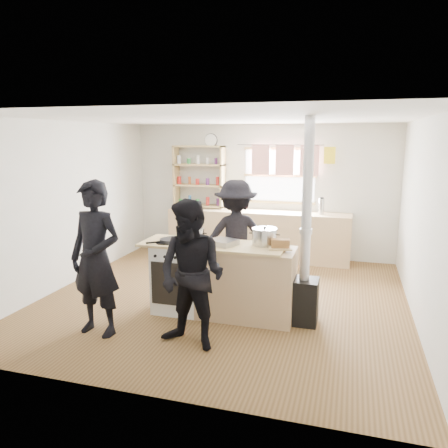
{
  "coord_description": "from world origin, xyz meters",
  "views": [
    {
      "loc": [
        1.66,
        -5.67,
        2.25
      ],
      "look_at": [
        0.02,
        -0.1,
        1.1
      ],
      "focal_mm": 35.0,
      "sensor_mm": 36.0,
      "label": 1
    }
  ],
  "objects_px": {
    "thermos": "(321,206)",
    "person_far": "(236,237)",
    "skillet_greens": "(170,240)",
    "roast_tray": "(223,242)",
    "person_near_left": "(96,259)",
    "stockpot_counter": "(265,237)",
    "flue_heater": "(304,273)",
    "bread_board": "(280,245)",
    "cooking_island": "(223,280)",
    "stockpot_stove": "(195,234)",
    "person_near_right": "(192,275)"
  },
  "relations": [
    {
      "from": "stockpot_stove",
      "to": "person_near_left",
      "type": "relative_size",
      "value": 0.13
    },
    {
      "from": "roast_tray",
      "to": "flue_heater",
      "type": "xyz_separation_m",
      "value": [
        1.02,
        0.04,
        -0.33
      ]
    },
    {
      "from": "person_near_left",
      "to": "person_far",
      "type": "bearing_deg",
      "value": 63.64
    },
    {
      "from": "stockpot_stove",
      "to": "person_near_right",
      "type": "xyz_separation_m",
      "value": [
        0.33,
        -1.04,
        -0.2
      ]
    },
    {
      "from": "stockpot_counter",
      "to": "person_far",
      "type": "xyz_separation_m",
      "value": [
        -0.56,
        0.73,
        -0.2
      ]
    },
    {
      "from": "thermos",
      "to": "stockpot_stove",
      "type": "relative_size",
      "value": 1.23
    },
    {
      "from": "stockpot_counter",
      "to": "flue_heater",
      "type": "xyz_separation_m",
      "value": [
        0.52,
        -0.11,
        -0.39
      ]
    },
    {
      "from": "roast_tray",
      "to": "person_far",
      "type": "distance_m",
      "value": 0.9
    },
    {
      "from": "bread_board",
      "to": "stockpot_stove",
      "type": "bearing_deg",
      "value": 174.51
    },
    {
      "from": "skillet_greens",
      "to": "person_near_right",
      "type": "relative_size",
      "value": 0.24
    },
    {
      "from": "stockpot_stove",
      "to": "person_far",
      "type": "distance_m",
      "value": 0.86
    },
    {
      "from": "stockpot_counter",
      "to": "thermos",
      "type": "bearing_deg",
      "value": 79.0
    },
    {
      "from": "skillet_greens",
      "to": "bread_board",
      "type": "bearing_deg",
      "value": 3.18
    },
    {
      "from": "thermos",
      "to": "bread_board",
      "type": "xyz_separation_m",
      "value": [
        -0.29,
        -2.79,
        -0.06
      ]
    },
    {
      "from": "flue_heater",
      "to": "person_far",
      "type": "bearing_deg",
      "value": 142.27
    },
    {
      "from": "roast_tray",
      "to": "person_near_left",
      "type": "distance_m",
      "value": 1.54
    },
    {
      "from": "person_near_right",
      "to": "bread_board",
      "type": "bearing_deg",
      "value": 62.29
    },
    {
      "from": "stockpot_counter",
      "to": "person_far",
      "type": "bearing_deg",
      "value": 127.8
    },
    {
      "from": "thermos",
      "to": "flue_heater",
      "type": "height_order",
      "value": "flue_heater"
    },
    {
      "from": "thermos",
      "to": "flue_heater",
      "type": "relative_size",
      "value": 0.11
    },
    {
      "from": "stockpot_stove",
      "to": "stockpot_counter",
      "type": "relative_size",
      "value": 0.73
    },
    {
      "from": "thermos",
      "to": "skillet_greens",
      "type": "distance_m",
      "value": 3.33
    },
    {
      "from": "thermos",
      "to": "person_near_left",
      "type": "xyz_separation_m",
      "value": [
        -2.25,
        -3.7,
        -0.15
      ]
    },
    {
      "from": "skillet_greens",
      "to": "stockpot_stove",
      "type": "distance_m",
      "value": 0.34
    },
    {
      "from": "thermos",
      "to": "person_far",
      "type": "distance_m",
      "value": 2.21
    },
    {
      "from": "skillet_greens",
      "to": "flue_heater",
      "type": "relative_size",
      "value": 0.15
    },
    {
      "from": "stockpot_stove",
      "to": "bread_board",
      "type": "distance_m",
      "value": 1.13
    },
    {
      "from": "cooking_island",
      "to": "person_far",
      "type": "xyz_separation_m",
      "value": [
        -0.06,
        0.86,
        0.37
      ]
    },
    {
      "from": "stockpot_stove",
      "to": "person_near_right",
      "type": "relative_size",
      "value": 0.14
    },
    {
      "from": "stockpot_stove",
      "to": "person_near_right",
      "type": "height_order",
      "value": "person_near_right"
    },
    {
      "from": "stockpot_counter",
      "to": "bread_board",
      "type": "xyz_separation_m",
      "value": [
        0.22,
        -0.15,
        -0.06
      ]
    },
    {
      "from": "cooking_island",
      "to": "person_near_left",
      "type": "height_order",
      "value": "person_near_left"
    },
    {
      "from": "stockpot_counter",
      "to": "person_near_left",
      "type": "distance_m",
      "value": 2.04
    },
    {
      "from": "stockpot_counter",
      "to": "flue_heater",
      "type": "bearing_deg",
      "value": -12.07
    },
    {
      "from": "roast_tray",
      "to": "bread_board",
      "type": "relative_size",
      "value": 1.27
    },
    {
      "from": "skillet_greens",
      "to": "stockpot_counter",
      "type": "xyz_separation_m",
      "value": [
        1.18,
        0.23,
        0.08
      ]
    },
    {
      "from": "person_near_left",
      "to": "thermos",
      "type": "bearing_deg",
      "value": 65.62
    },
    {
      "from": "thermos",
      "to": "person_far",
      "type": "xyz_separation_m",
      "value": [
        -1.08,
        -1.91,
        -0.21
      ]
    },
    {
      "from": "stockpot_stove",
      "to": "stockpot_counter",
      "type": "height_order",
      "value": "stockpot_counter"
    },
    {
      "from": "flue_heater",
      "to": "person_far",
      "type": "relative_size",
      "value": 1.5
    },
    {
      "from": "bread_board",
      "to": "person_near_right",
      "type": "relative_size",
      "value": 0.19
    },
    {
      "from": "stockpot_counter",
      "to": "bread_board",
      "type": "distance_m",
      "value": 0.28
    },
    {
      "from": "skillet_greens",
      "to": "stockpot_counter",
      "type": "height_order",
      "value": "stockpot_counter"
    },
    {
      "from": "skillet_greens",
      "to": "bread_board",
      "type": "height_order",
      "value": "bread_board"
    },
    {
      "from": "skillet_greens",
      "to": "stockpot_counter",
      "type": "bearing_deg",
      "value": 10.9
    },
    {
      "from": "skillet_greens",
      "to": "roast_tray",
      "type": "relative_size",
      "value": 0.97
    },
    {
      "from": "stockpot_stove",
      "to": "person_near_left",
      "type": "bearing_deg",
      "value": -129.28
    },
    {
      "from": "stockpot_counter",
      "to": "person_near_left",
      "type": "relative_size",
      "value": 0.18
    },
    {
      "from": "roast_tray",
      "to": "stockpot_counter",
      "type": "bearing_deg",
      "value": 17.27
    },
    {
      "from": "flue_heater",
      "to": "person_near_left",
      "type": "relative_size",
      "value": 1.39
    }
  ]
}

